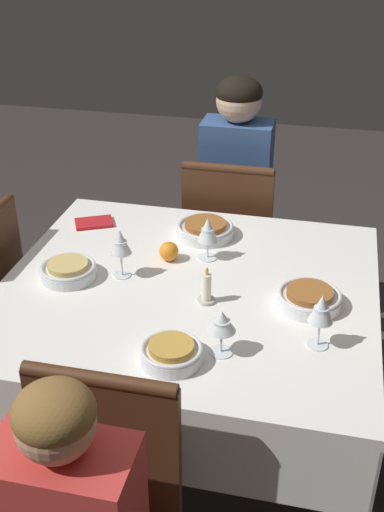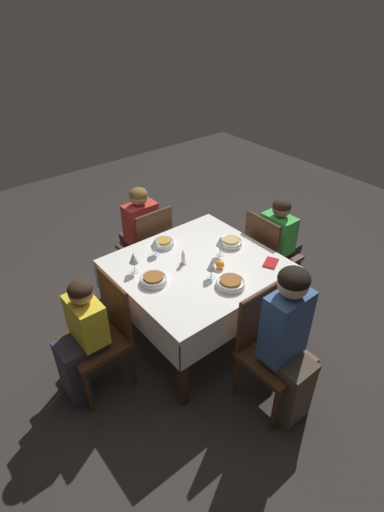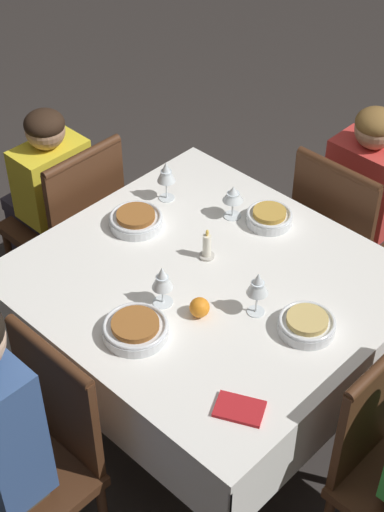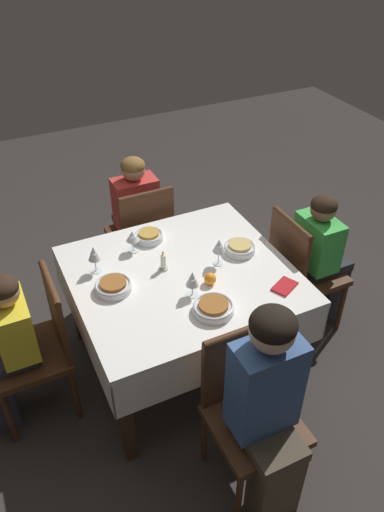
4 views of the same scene
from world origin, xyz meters
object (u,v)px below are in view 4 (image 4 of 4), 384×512
orange_fruit (210,279)px  napkin_red_folded (285,286)px  person_child_green (323,255)px  dining_table (182,285)px  wine_glass_north (133,237)px  person_child_yellow (6,347)px  chair_north (143,234)px  wine_glass_south (192,279)px  bowl_south (213,307)px  bowl_north (149,236)px  chair_west (39,343)px  bowl_east (240,248)px  chair_east (300,268)px  wine_glass_east (219,246)px  chair_south (249,405)px  bowl_west (113,286)px  candle_centerpiece (163,263)px  person_adult_denim (269,405)px  wine_glass_west (94,254)px  person_child_red (134,214)px

orange_fruit → napkin_red_folded: size_ratio=0.40×
orange_fruit → person_child_green: bearing=8.1°
dining_table → wine_glass_north: (-0.17, 0.32, 0.19)m
orange_fruit → person_child_yellow: bearing=169.7°
person_child_green → person_child_yellow: bearing=87.9°
chair_north → wine_glass_south: bearing=85.5°
chair_north → bowl_south: 1.16m
bowl_north → napkin_red_folded: size_ratio=1.02×
chair_west → bowl_east: chair_west is taller
wine_glass_south → chair_east: bearing=11.2°
bowl_north → wine_glass_east: bearing=-55.5°
chair_west → chair_east: bearing=87.5°
bowl_east → orange_fruit: (-0.29, -0.19, 0.01)m
chair_south → bowl_west: chair_south is taller
bowl_east → bowl_south: bearing=-134.1°
chair_east → wine_glass_south: size_ratio=5.74×
candle_centerpiece → chair_north: bearing=79.6°
dining_table → bowl_east: size_ratio=6.54×
person_child_green → wine_glass_south: 1.07m
candle_centerpiece → napkin_red_folded: (0.53, -0.43, -0.04)m
chair_south → wine_glass_north: (-0.16, 1.10, 0.33)m
chair_north → person_adult_denim: person_adult_denim is taller
chair_west → wine_glass_south: chair_west is taller
bowl_north → bowl_south: bearing=-85.2°
chair_east → bowl_east: size_ratio=4.82×
person_adult_denim → orange_fruit: size_ratio=17.69×
person_child_green → bowl_east: bearing=84.3°
dining_table → chair_south: 0.79m
wine_glass_east → bowl_east: bearing=16.3°
chair_east → orange_fruit: bearing=99.9°
person_child_green → orange_fruit: person_child_green is taller
person_child_green → wine_glass_north: 1.24m
wine_glass_south → napkin_red_folded: wine_glass_south is taller
person_child_green → bowl_north: (-1.04, 0.40, 0.21)m
person_child_green → bowl_east: (-0.60, 0.06, 0.21)m
chair_east → wine_glass_west: size_ratio=5.30×
bowl_east → chair_west: bearing=179.4°
chair_north → person_child_yellow: bearing=35.0°
bowl_east → napkin_red_folded: (0.06, -0.39, -0.02)m
napkin_red_folded → bowl_east: bearing=98.4°
chair_east → bowl_west: (-1.22, 0.05, 0.26)m
chair_east → napkin_red_folded: size_ratio=5.28×
chair_east → napkin_red_folded: (-0.37, -0.33, 0.24)m
person_child_red → chair_west: bearing=45.5°
chair_east → bowl_west: size_ratio=4.48×
bowl_south → orange_fruit: orange_fruit is taller
dining_table → wine_glass_north: bearing=118.1°
chair_west → candle_centerpiece: bearing=92.2°
person_child_yellow → wine_glass_south: person_child_yellow is taller
wine_glass_north → bowl_east: bearing=-26.4°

